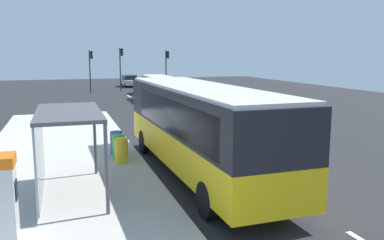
# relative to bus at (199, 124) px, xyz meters

# --- Properties ---
(ground_plane) EXTENTS (56.00, 92.00, 0.04)m
(ground_plane) POSITION_rel_bus_xyz_m (1.71, 13.29, -1.86)
(ground_plane) COLOR #262628
(sidewalk_platform) EXTENTS (6.20, 30.00, 0.18)m
(sidewalk_platform) POSITION_rel_bus_xyz_m (-4.69, 1.29, -1.75)
(sidewalk_platform) COLOR beige
(sidewalk_platform) RESTS_ON ground
(lane_stripe_seg_1) EXTENTS (0.16, 2.20, 0.01)m
(lane_stripe_seg_1) POSITION_rel_bus_xyz_m (1.96, -1.71, -1.84)
(lane_stripe_seg_1) COLOR silver
(lane_stripe_seg_1) RESTS_ON ground
(lane_stripe_seg_2) EXTENTS (0.16, 2.20, 0.01)m
(lane_stripe_seg_2) POSITION_rel_bus_xyz_m (1.96, 3.29, -1.84)
(lane_stripe_seg_2) COLOR silver
(lane_stripe_seg_2) RESTS_ON ground
(lane_stripe_seg_3) EXTENTS (0.16, 2.20, 0.01)m
(lane_stripe_seg_3) POSITION_rel_bus_xyz_m (1.96, 8.29, -1.84)
(lane_stripe_seg_3) COLOR silver
(lane_stripe_seg_3) RESTS_ON ground
(lane_stripe_seg_4) EXTENTS (0.16, 2.20, 0.01)m
(lane_stripe_seg_4) POSITION_rel_bus_xyz_m (1.96, 13.29, -1.84)
(lane_stripe_seg_4) COLOR silver
(lane_stripe_seg_4) RESTS_ON ground
(lane_stripe_seg_5) EXTENTS (0.16, 2.20, 0.01)m
(lane_stripe_seg_5) POSITION_rel_bus_xyz_m (1.96, 18.29, -1.84)
(lane_stripe_seg_5) COLOR silver
(lane_stripe_seg_5) RESTS_ON ground
(lane_stripe_seg_6) EXTENTS (0.16, 2.20, 0.01)m
(lane_stripe_seg_6) POSITION_rel_bus_xyz_m (1.96, 23.29, -1.84)
(lane_stripe_seg_6) COLOR silver
(lane_stripe_seg_6) RESTS_ON ground
(lane_stripe_seg_7) EXTENTS (0.16, 2.20, 0.01)m
(lane_stripe_seg_7) POSITION_rel_bus_xyz_m (1.96, 28.29, -1.84)
(lane_stripe_seg_7) COLOR silver
(lane_stripe_seg_7) RESTS_ON ground
(bus) EXTENTS (2.77, 11.06, 3.21)m
(bus) POSITION_rel_bus_xyz_m (0.00, 0.00, 0.00)
(bus) COLOR yellow
(bus) RESTS_ON ground
(white_van) EXTENTS (2.08, 5.23, 2.30)m
(white_van) POSITION_rel_bus_xyz_m (3.91, 23.48, -0.50)
(white_van) COLOR white
(white_van) RESTS_ON ground
(sedan_near) EXTENTS (1.98, 4.46, 1.52)m
(sedan_near) POSITION_rel_bus_xyz_m (4.01, 29.86, -1.05)
(sedan_near) COLOR black
(sedan_near) RESTS_ON ground
(sedan_far) EXTENTS (1.96, 4.46, 1.52)m
(sedan_far) POSITION_rel_bus_xyz_m (4.01, 40.45, -1.05)
(sedan_far) COLOR #B7B7BC
(sedan_far) RESTS_ON ground
(ticket_machine) EXTENTS (0.66, 0.76, 1.94)m
(ticket_machine) POSITION_rel_bus_xyz_m (-5.92, -3.88, -0.67)
(ticket_machine) COLOR silver
(ticket_machine) RESTS_ON sidewalk_platform
(recycling_bin_yellow) EXTENTS (0.52, 0.52, 0.95)m
(recycling_bin_yellow) POSITION_rel_bus_xyz_m (-2.49, 1.89, -1.19)
(recycling_bin_yellow) COLOR yellow
(recycling_bin_yellow) RESTS_ON sidewalk_platform
(recycling_bin_green) EXTENTS (0.52, 0.52, 0.95)m
(recycling_bin_green) POSITION_rel_bus_xyz_m (-2.49, 2.59, -1.19)
(recycling_bin_green) COLOR green
(recycling_bin_green) RESTS_ON sidewalk_platform
(recycling_bin_blue) EXTENTS (0.52, 0.52, 0.95)m
(recycling_bin_blue) POSITION_rel_bus_xyz_m (-2.49, 3.29, -1.19)
(recycling_bin_blue) COLOR blue
(recycling_bin_blue) RESTS_ON sidewalk_platform
(traffic_light_near_side) EXTENTS (0.49, 0.28, 4.71)m
(traffic_light_near_side) POSITION_rel_bus_xyz_m (7.22, 32.87, 1.30)
(traffic_light_near_side) COLOR #2D2D2D
(traffic_light_near_side) RESTS_ON ground
(traffic_light_far_side) EXTENTS (0.49, 0.28, 4.69)m
(traffic_light_far_side) POSITION_rel_bus_xyz_m (-1.38, 33.67, 1.29)
(traffic_light_far_side) COLOR #2D2D2D
(traffic_light_far_side) RESTS_ON ground
(traffic_light_median) EXTENTS (0.49, 0.28, 5.00)m
(traffic_light_median) POSITION_rel_bus_xyz_m (2.11, 34.47, 1.48)
(traffic_light_median) COLOR #2D2D2D
(traffic_light_median) RESTS_ON ground
(bus_shelter) EXTENTS (1.80, 4.00, 2.50)m
(bus_shelter) POSITION_rel_bus_xyz_m (-4.70, -1.22, 0.25)
(bus_shelter) COLOR #4C4C51
(bus_shelter) RESTS_ON sidewalk_platform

